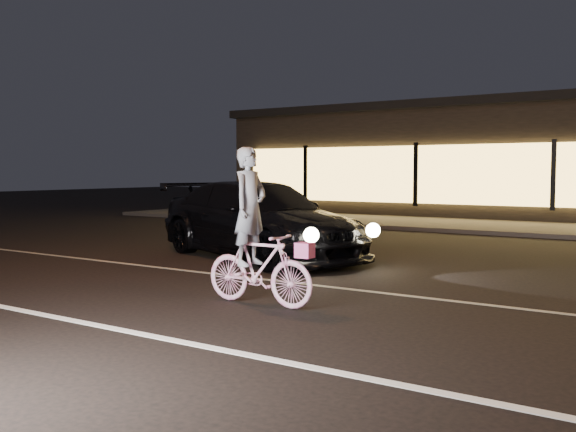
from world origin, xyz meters
The scene contains 6 objects.
ground centered at (0.00, 0.00, 0.00)m, with size 90.00×90.00×0.00m, color black.
lane_stripe_near centered at (0.00, -1.50, 0.00)m, with size 60.00×0.12×0.01m, color silver.
lane_stripe_far centered at (0.00, 2.00, 0.00)m, with size 60.00×0.10×0.01m, color gray.
sidewalk centered at (0.00, 13.00, 0.06)m, with size 30.00×4.00×0.12m, color #383533.
cyclist centered at (-0.82, 0.39, 0.72)m, with size 1.62×0.56×2.04m.
sedan centered at (-3.44, 4.07, 0.76)m, with size 5.63×3.77×1.52m.
Camera 1 is at (4.02, -6.24, 1.74)m, focal length 40.00 mm.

